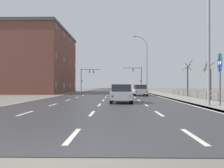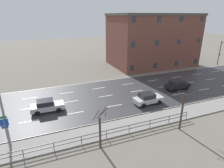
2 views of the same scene
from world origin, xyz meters
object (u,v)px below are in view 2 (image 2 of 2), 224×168
(car_far_left, at_px, (148,98))
(car_mid_centre, at_px, (47,106))
(brick_building, at_px, (152,40))
(highway_sign, at_px, (6,129))
(car_distant, at_px, (177,85))

(car_far_left, relative_size, car_mid_centre, 1.00)
(car_far_left, relative_size, brick_building, 0.21)
(highway_sign, distance_m, car_distant, 25.27)
(highway_sign, height_order, car_distant, highway_sign)
(car_distant, bearing_deg, brick_building, 159.62)
(highway_sign, height_order, car_far_left, highway_sign)
(car_mid_centre, bearing_deg, car_distant, 91.87)
(highway_sign, distance_m, brick_building, 37.63)
(highway_sign, distance_m, car_mid_centre, 7.77)
(highway_sign, relative_size, car_far_left, 0.89)
(highway_sign, height_order, car_mid_centre, highway_sign)
(highway_sign, xyz_separation_m, car_far_left, (-3.82, 16.79, -1.56))
(highway_sign, bearing_deg, car_far_left, 102.80)
(brick_building, bearing_deg, highway_sign, -52.00)
(car_distant, bearing_deg, car_mid_centre, -92.59)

